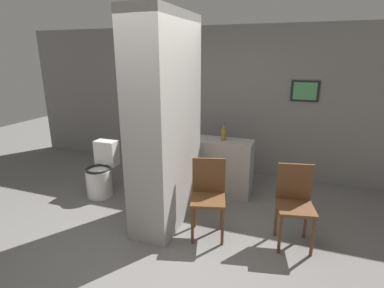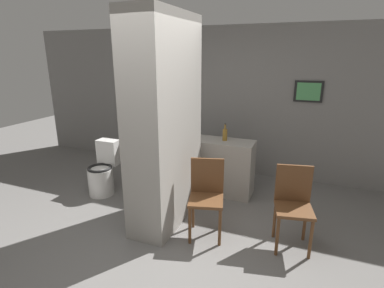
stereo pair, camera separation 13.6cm
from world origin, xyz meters
name	(u,v)px [view 1 (the left image)]	position (x,y,z in m)	size (l,w,h in m)	color
ground_plane	(153,245)	(0.00, 0.00, 0.00)	(14.00, 14.00, 0.00)	slate
wall_back	(216,101)	(0.00, 2.63, 1.30)	(8.00, 0.09, 2.60)	gray
pillar_center	(166,124)	(-0.09, 0.63, 1.30)	(0.52, 1.25, 2.60)	gray
counter_shelf	(211,165)	(0.21, 1.64, 0.43)	(1.28, 0.44, 0.86)	gray
toilet	(101,173)	(-1.37, 0.94, 0.34)	(0.39, 0.55, 0.82)	white
chair_near_pillar	(208,193)	(0.51, 0.48, 0.53)	(0.49, 0.49, 0.94)	brown
chair_by_doorway	(295,201)	(1.50, 0.63, 0.53)	(0.47, 0.47, 0.94)	brown
bicycle	(172,168)	(-0.44, 1.57, 0.32)	(1.60, 0.42, 0.66)	black
bottle_tall	(224,134)	(0.39, 1.66, 0.96)	(0.07, 0.07, 0.27)	olive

